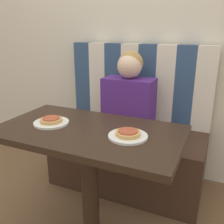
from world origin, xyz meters
TOP-DOWN VIEW (x-y plane):
  - wall_back at (0.00, 0.96)m, footprint 7.00×0.05m
  - booth_seat at (0.00, 0.62)m, footprint 1.17×0.56m
  - booth_backrest at (-0.00, 0.86)m, footprint 1.17×0.09m
  - dining_table at (0.00, 0.00)m, footprint 1.00×0.56m
  - person at (0.00, 0.62)m, footprint 0.38×0.21m
  - plate_left at (-0.23, -0.02)m, footprint 0.20×0.20m
  - plate_right at (0.23, -0.02)m, footprint 0.20×0.20m
  - pizza_left at (-0.23, -0.02)m, footprint 0.12×0.12m
  - pizza_right at (0.23, -0.02)m, footprint 0.12×0.12m

SIDE VIEW (x-z plane):
  - booth_seat at x=0.00m, z-range 0.00..0.47m
  - dining_table at x=0.00m, z-range 0.25..0.96m
  - plate_left at x=-0.23m, z-range 0.71..0.73m
  - plate_right at x=0.23m, z-range 0.71..0.73m
  - pizza_left at x=-0.23m, z-range 0.72..0.75m
  - pizza_right at x=0.23m, z-range 0.72..0.75m
  - person at x=0.00m, z-range 0.46..1.06m
  - booth_backrest at x=0.00m, z-range 0.47..1.11m
  - wall_back at x=0.00m, z-range 0.00..2.60m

